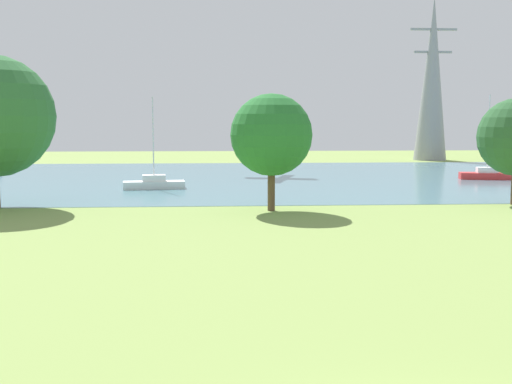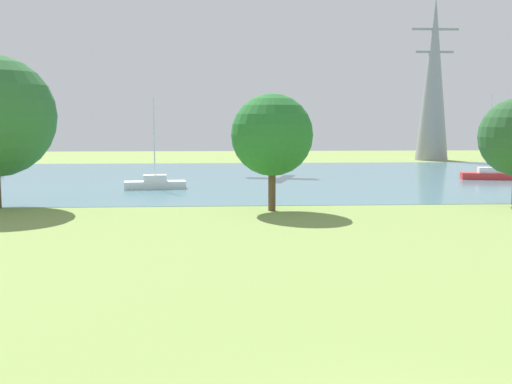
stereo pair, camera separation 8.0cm
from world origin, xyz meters
name	(u,v)px [view 2 (the right image)]	position (x,y,z in m)	size (l,w,h in m)	color
ground_plane	(287,227)	(0.00, 22.00, 0.00)	(160.00, 160.00, 0.00)	#7F994C
water_surface	(255,177)	(0.00, 50.00, 0.01)	(140.00, 40.00, 0.02)	slate
sailboat_red	(488,174)	(21.28, 46.67, 0.47)	(5.01, 2.48, 7.74)	red
sailboat_white	(155,183)	(-8.49, 40.44, 0.47)	(4.95, 2.07, 7.20)	white
tree_west_far	(272,135)	(-0.26, 27.95, 4.52)	(4.88, 4.88, 6.98)	brown
electricity_pylon	(434,79)	(25.72, 75.06, 11.02)	(6.40, 4.40, 22.01)	gray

